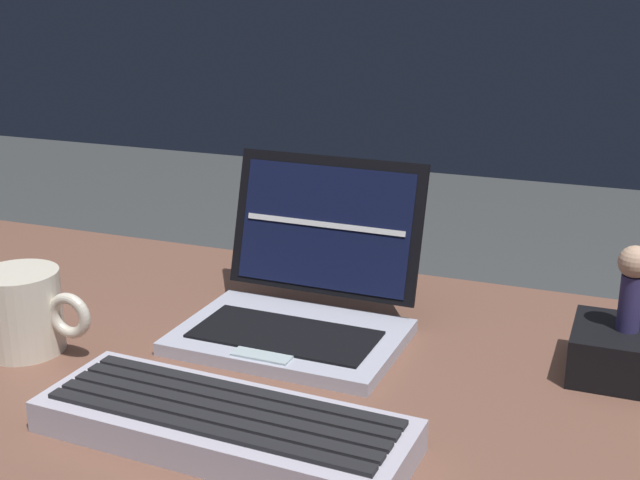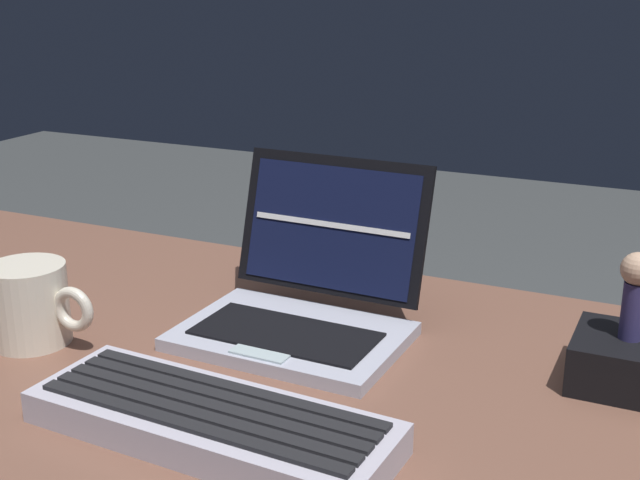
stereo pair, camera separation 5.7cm
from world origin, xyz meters
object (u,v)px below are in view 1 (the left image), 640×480
Objects in this scene: laptop_front at (301,301)px; coffee_mug at (24,311)px; figurine_stand at (624,353)px; figurine at (633,281)px; external_keyboard at (224,425)px.

coffee_mug is at bearing -149.92° from laptop_front.
laptop_front is at bearing -176.59° from figurine_stand.
laptop_front is 2.79× the size of figurine.
laptop_front is 0.25m from external_keyboard.
figurine is at bearing 3.41° from laptop_front.
figurine_stand is at bearing 38.98° from external_keyboard.
figurine_stand is 0.65m from coffee_mug.
laptop_front is 0.31m from coffee_mug.
laptop_front is 2.39× the size of figurine_stand.
external_keyboard is 0.43m from figurine_stand.
coffee_mug is at bearing -164.22° from figurine_stand.
figurine_stand is 0.08m from figurine.
laptop_front reaches higher than coffee_mug.
laptop_front is 0.73× the size of external_keyboard.
coffee_mug is (-0.27, -0.16, 0.01)m from laptop_front.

